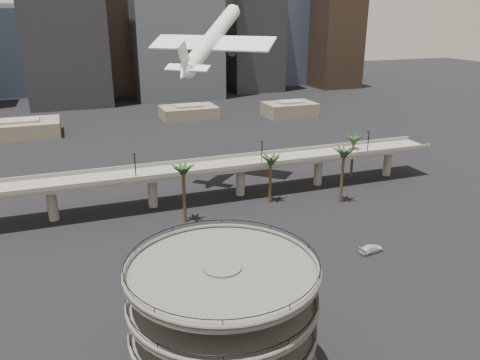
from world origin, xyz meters
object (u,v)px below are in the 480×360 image
object	(u,v)px
car_a	(211,288)
car_c	(371,249)
airborne_jet	(212,39)
parking_ramp	(223,315)
car_b	(274,257)
overpass	(197,172)

from	to	relation	value
car_a	car_c	xyz separation A→B (m)	(32.81, 2.66, -0.08)
airborne_jet	parking_ramp	bearing A→B (deg)	-153.94
car_a	car_b	size ratio (longest dim) A/B	1.14
car_a	car_c	bearing A→B (deg)	-102.89
overpass	car_c	size ratio (longest dim) A/B	25.46
airborne_jet	car_b	world-z (taller)	airborne_jet
car_a	overpass	bearing A→B (deg)	-30.06
overpass	car_c	xyz separation A→B (m)	(23.99, -36.98, -6.60)
overpass	car_a	bearing A→B (deg)	-102.54
car_b	car_c	bearing A→B (deg)	-96.01
airborne_jet	car_c	bearing A→B (deg)	-122.77
car_a	car_b	xyz separation A→B (m)	(14.05, 6.13, -0.12)
parking_ramp	overpass	bearing A→B (deg)	77.57
car_b	car_c	world-z (taller)	car_c
car_b	airborne_jet	bearing A→B (deg)	-0.42
airborne_jet	car_a	bearing A→B (deg)	-155.33
airborne_jet	car_a	xyz separation A→B (m)	(-18.44, -57.33, -36.01)
airborne_jet	car_c	xyz separation A→B (m)	(14.37, -54.67, -36.09)
parking_ramp	car_c	distance (m)	44.00
airborne_jet	overpass	bearing A→B (deg)	-166.04
overpass	airborne_jet	bearing A→B (deg)	61.46
car_a	car_c	distance (m)	32.92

